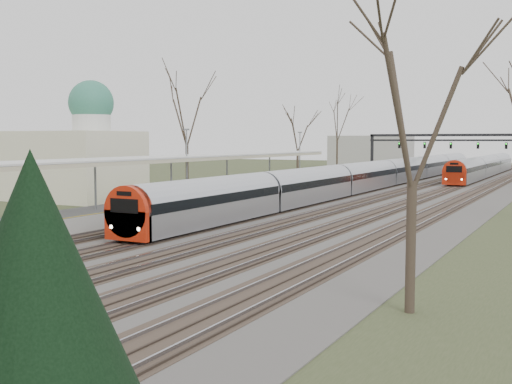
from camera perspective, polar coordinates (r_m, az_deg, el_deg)
track_bed at (r=61.79m, az=11.05°, el=-0.26°), size 24.00×160.00×0.22m
platform at (r=49.64m, az=-5.20°, el=-0.87°), size 3.50×69.00×1.00m
canopy at (r=45.70m, az=-8.30°, el=2.93°), size 4.10×50.00×3.11m
dome_building at (r=57.65m, az=-15.62°, el=2.95°), size 10.00×8.00×10.30m
signal_gantry at (r=90.73m, az=16.52°, el=4.25°), size 21.00×0.59×6.08m
tree_west_far at (r=62.61m, az=-6.19°, el=7.15°), size 5.50×5.50×11.33m
tree_east_near at (r=19.67m, az=13.85°, el=8.24°), size 4.50×4.50×9.27m
train_near at (r=72.61m, az=11.35°, el=1.58°), size 2.62×90.21×3.05m
train_far at (r=95.78m, az=19.60°, el=2.13°), size 2.62×45.21×3.05m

